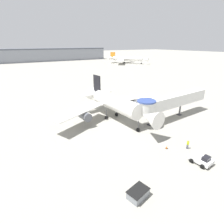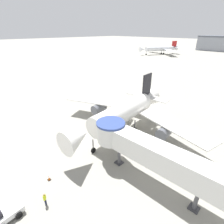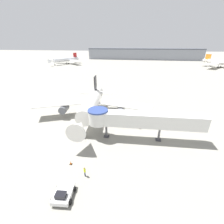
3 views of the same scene
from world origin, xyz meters
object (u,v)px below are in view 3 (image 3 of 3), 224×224
Objects in this scene: jet_bridge at (137,119)px; traffic_cone_starboard_wing at (140,127)px; ground_crew_marshaller at (85,171)px; background_jet_orange_tail at (224,63)px; main_airplane at (91,105)px; traffic_cone_near_nose at (71,163)px; pushback_tug_white at (63,193)px; background_jet_red_tail at (66,59)px.

traffic_cone_starboard_wing is at bearing 75.21° from jet_bridge.
background_jet_orange_tail is at bearing -73.29° from ground_crew_marshaller.
traffic_cone_near_nose is at bearing -91.71° from main_airplane.
pushback_tug_white is 4.62× the size of traffic_cone_starboard_wing.
jet_bridge is 31.09× the size of traffic_cone_starboard_wing.
main_airplane reaches higher than background_jet_red_tail.
jet_bridge is 13.99m from ground_crew_marshaller.
pushback_tug_white is 1.95× the size of ground_crew_marshaller.
main_airplane reaches higher than ground_crew_marshaller.
jet_bridge is at bearing 41.42° from traffic_cone_near_nose.
pushback_tug_white is at bearing -88.79° from main_airplane.
pushback_tug_white is (-9.05, -15.06, -3.95)m from jet_bridge.
ground_crew_marshaller is 0.05× the size of background_jet_orange_tail.
background_jet_red_tail is (-59.56, 124.64, 3.99)m from traffic_cone_near_nose.
traffic_cone_starboard_wing is at bearing -32.96° from background_jet_red_tail.
ground_crew_marshaller is at bearing -118.21° from traffic_cone_starboard_wing.
traffic_cone_starboard_wing is 131.93m from background_jet_red_tail.
traffic_cone_starboard_wing is (9.93, 19.26, -0.33)m from pushback_tug_white.
background_jet_orange_tail is (137.37, -3.29, 0.06)m from background_jet_red_tail.
background_jet_red_tail is at bearing -15.75° from ground_crew_marshaller.
traffic_cone_starboard_wing is 0.42× the size of ground_crew_marshaller.
pushback_tug_white is 5.94m from traffic_cone_near_nose.
traffic_cone_near_nose is at bearing 16.19° from ground_crew_marshaller.
jet_bridge reaches higher than traffic_cone_starboard_wing.
ground_crew_marshaller is at bearing -82.36° from main_airplane.
pushback_tug_white is at bearing 114.59° from ground_crew_marshaller.
main_airplane is 18.04× the size of ground_crew_marshaller.
traffic_cone_near_nose is at bearing -130.27° from traffic_cone_starboard_wing.
traffic_cone_near_nose is 138.20m from background_jet_red_tail.
background_jet_orange_tail reaches higher than jet_bridge.
main_airplane is at bearing -37.28° from background_jet_red_tail.
traffic_cone_starboard_wing is 126.66m from background_jet_orange_tail.
background_jet_orange_tail is at bearing 58.39° from traffic_cone_starboard_wing.
jet_bridge is 14.76m from traffic_cone_near_nose.
background_jet_red_tail reaches higher than traffic_cone_near_nose.
main_airplane is 42.60× the size of traffic_cone_starboard_wing.
traffic_cone_near_nose is 0.02× the size of background_jet_orange_tail.
traffic_cone_near_nose is (-10.59, -9.34, -4.30)m from jet_bridge.
background_jet_red_tail is at bearing 118.34° from jet_bridge.
traffic_cone_starboard_wing is (12.63, -2.54, -3.85)m from main_airplane.
background_jet_red_tail is (-70.14, 115.31, -0.31)m from jet_bridge.
main_airplane is at bearing 168.64° from traffic_cone_starboard_wing.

